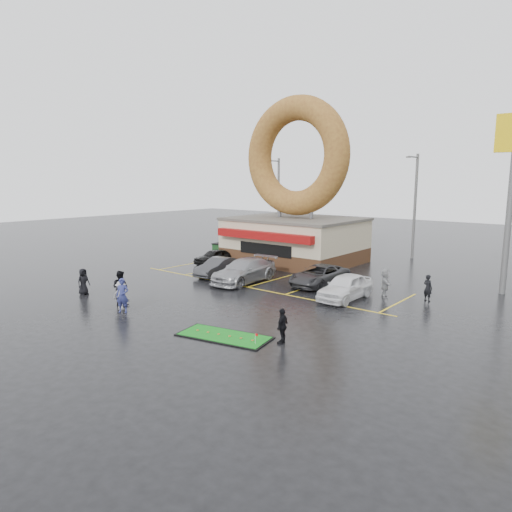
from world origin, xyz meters
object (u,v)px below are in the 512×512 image
Objects in this scene: car_grey at (319,275)px; dumpster at (225,252)px; car_black at (214,257)px; person_blue at (122,295)px; donut_shop at (295,209)px; streetlight_mid at (415,204)px; person_cameraman at (282,326)px; putting_green at (224,336)px; car_dgrey at (218,267)px; car_silver at (244,271)px; car_white at (345,287)px; streetlight_left at (278,200)px.

car_grey reaches higher than dumpster.
car_black is 14.22m from person_blue.
donut_shop is 10.59m from streetlight_mid.
person_cameraman is at bearing -81.12° from streetlight_mid.
car_grey is at bearing 100.42° from putting_green.
car_grey is at bearing 33.17° from person_blue.
streetlight_mid reaches higher than car_dgrey.
car_silver is 1.12× the size of car_grey.
person_blue is (-5.31, -25.92, -3.88)m from streetlight_mid.
car_silver reaches higher than car_white.
putting_green is (6.47, -8.74, -0.75)m from car_silver.
car_dgrey is 0.91× the size of car_white.
streetlight_left is 1.00× the size of streetlight_mid.
person_cameraman is (4.50, -10.14, 0.10)m from car_grey.
car_dgrey is at bearing -35.28° from car_black.
person_cameraman is at bearing -45.03° from dumpster.
car_black is at bearing 79.90° from person_blue.
person_cameraman is at bearing 21.76° from putting_green.
dumpster is at bearing -151.66° from donut_shop.
car_white is (3.02, -2.04, 0.07)m from car_grey.
car_black is 0.83× the size of car_white.
streetlight_mid is 4.99× the size of person_blue.
car_grey is at bearing -44.69° from streetlight_left.
car_dgrey is 10.05m from person_blue.
dumpster is at bearing 124.99° from car_dgrey.
putting_green is (-2.45, -0.98, -0.73)m from person_cameraman.
car_white reaches higher than car_grey.
car_dgrey is 6.99m from dumpster.
car_grey is at bearing 25.24° from car_silver.
car_grey is 11.09m from person_cameraman.
streetlight_left is at bearing 107.14° from car_dgrey.
car_black is at bearing -77.79° from streetlight_left.
car_dgrey is (-7.88, -16.21, -4.13)m from streetlight_mid.
person_cameraman is (15.19, -11.24, 0.15)m from car_black.
car_dgrey is at bearing 179.79° from car_white.
streetlight_mid reaches higher than person_cameraman.
streetlight_mid is 5.89× the size of person_cameraman.
person_blue reaches higher than dumpster.
person_cameraman is 21.03m from dumpster.
donut_shop is at bearing 59.96° from person_blue.
car_white is at bearing -6.28° from car_black.
streetlight_left is 2.03× the size of putting_green.
streetlight_mid reaches higher than dumpster.
donut_shop is 19.74m from putting_green.
person_blue is at bearing -94.17° from car_silver.
car_grey is at bearing -92.82° from streetlight_mid.
car_dgrey is (3.51, -3.14, 0.04)m from car_black.
person_blue is at bearing -70.15° from dumpster.
person_cameraman is at bearing -25.38° from person_blue.
person_blue is at bearing -91.75° from person_cameraman.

